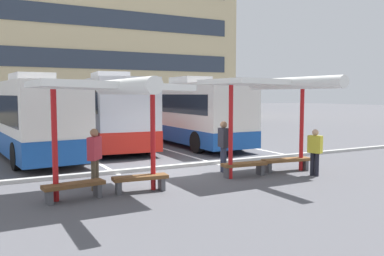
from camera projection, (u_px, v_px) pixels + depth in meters
ground_plane at (177, 171)px, 14.17m from camera, size 160.00×160.00×0.00m
terminal_building at (41, 47)px, 40.65m from camera, size 36.81×15.19×17.53m
coach_bus_0 at (26, 118)px, 18.10m from camera, size 3.40×11.35×3.54m
coach_bus_1 at (105, 112)px, 21.68m from camera, size 3.72×11.82×3.75m
coach_bus_2 at (178, 113)px, 22.65m from camera, size 2.65×12.00×3.57m
lane_stripe_1 at (74, 149)px, 19.65m from camera, size 0.16×14.00×0.01m
lane_stripe_2 at (150, 145)px, 21.52m from camera, size 0.16×14.00×0.01m
lane_stripe_3 at (214, 140)px, 23.39m from camera, size 0.16×14.00×0.01m
waiting_shelter_0 at (109, 89)px, 10.33m from camera, size 3.64×4.89×3.04m
bench_0 at (74, 187)px, 10.25m from camera, size 1.59×0.61×0.45m
bench_1 at (140, 180)px, 11.13m from camera, size 1.56×0.56×0.45m
waiting_shelter_1 at (274, 86)px, 13.14m from camera, size 3.98×4.39×3.19m
bench_2 at (244, 166)px, 13.23m from camera, size 1.56×0.57×0.45m
bench_3 at (286, 162)px, 14.09m from camera, size 1.83×0.65×0.45m
platform_kerb at (170, 167)px, 14.66m from camera, size 44.00×0.24×0.12m
waiting_passenger_0 at (224, 142)px, 13.86m from camera, size 0.30×0.54×1.76m
waiting_passenger_1 at (315, 150)px, 13.27m from camera, size 0.36×0.49×1.54m
waiting_passenger_2 at (95, 154)px, 11.32m from camera, size 0.49×0.52×1.73m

